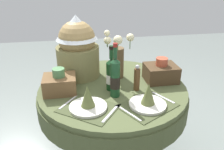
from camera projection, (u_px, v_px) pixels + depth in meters
dining_table at (113, 100)px, 1.79m from camera, size 1.13×1.13×0.74m
place_setting_left at (88, 102)px, 1.44m from camera, size 0.43×0.41×0.16m
place_setting_right at (148, 100)px, 1.47m from camera, size 0.42×0.39×0.16m
flower_vase at (117, 57)px, 1.82m from camera, size 0.22×0.18×0.38m
wine_bottle_left at (111, 74)px, 1.65m from camera, size 0.07×0.07×0.33m
wine_bottle_centre at (115, 77)px, 1.55m from camera, size 0.07×0.07×0.38m
pepper_mill at (137, 78)px, 1.65m from camera, size 0.04×0.04×0.20m
gift_tub_back_left at (77, 45)px, 1.81m from camera, size 0.34×0.34×0.50m
woven_basket_side_left at (60, 83)px, 1.63m from camera, size 0.23×0.19×0.18m
woven_basket_side_right at (161, 72)px, 1.80m from camera, size 0.24×0.20×0.19m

